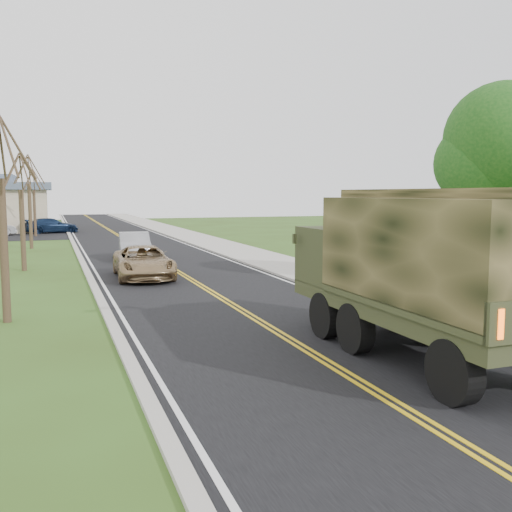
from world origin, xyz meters
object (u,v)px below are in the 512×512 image
suv_champagne (143,262)px  pickup_navy (409,259)px  sedan_silver (135,246)px  military_truck (422,263)px

suv_champagne → pickup_navy: bearing=-13.6°
suv_champagne → sedan_silver: 7.51m
suv_champagne → pickup_navy: size_ratio=0.98×
sedan_silver → suv_champagne: bearing=-90.2°
sedan_silver → pickup_navy: bearing=-39.7°
suv_champagne → pickup_navy: 12.11m
pickup_navy → suv_champagne: bearing=88.0°
military_truck → suv_champagne: 15.32m
military_truck → suv_champagne: size_ratio=1.49×
sedan_silver → pickup_navy: size_ratio=0.89×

